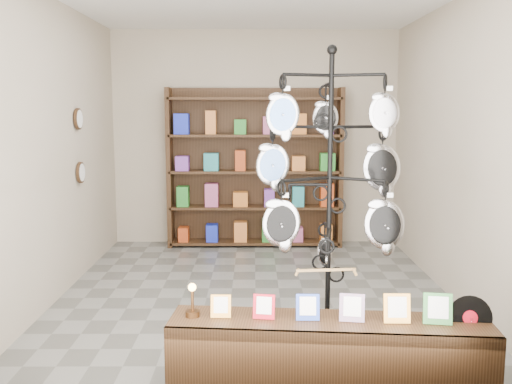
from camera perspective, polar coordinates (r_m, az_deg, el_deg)
ground at (r=5.91m, az=-0.05°, el=-10.53°), size 5.00×5.00×0.00m
room_envelope at (r=5.60m, az=-0.06°, el=7.71°), size 5.00×5.00×5.00m
display_tree at (r=4.44m, az=7.39°, el=1.38°), size 1.22×1.00×2.39m
front_shelf at (r=3.99m, az=7.30°, el=-16.08°), size 2.16×0.62×0.75m
back_shelving at (r=7.94m, az=-0.11°, el=1.94°), size 2.42×0.36×2.20m
wall_clocks at (r=6.70m, az=-17.24°, el=4.43°), size 0.03×0.24×0.84m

